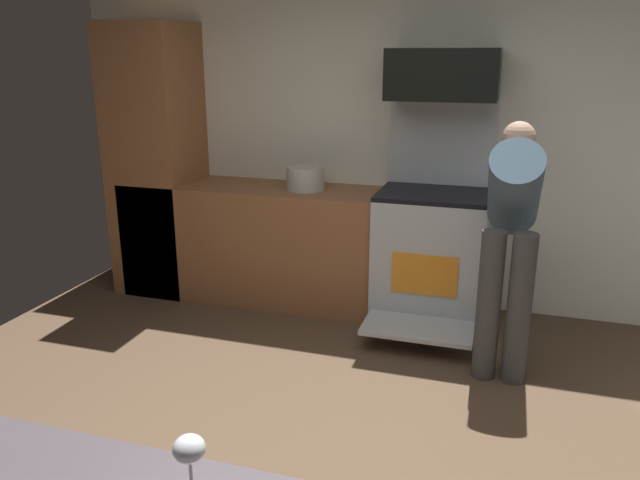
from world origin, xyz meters
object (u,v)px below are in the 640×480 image
at_px(oven_range, 431,251).
at_px(person_cook, 511,227).
at_px(microwave, 443,75).
at_px(stock_pot, 305,178).
at_px(wine_glass_far, 189,452).

bearing_deg(oven_range, person_cook, -48.87).
distance_m(microwave, stock_pot, 1.21).
bearing_deg(person_cook, microwave, 127.08).
distance_m(oven_range, wine_glass_far, 3.25).
xyz_separation_m(oven_range, wine_glass_far, (-0.13, -3.21, 0.51)).
bearing_deg(microwave, person_cook, -52.92).
distance_m(oven_range, stock_pot, 1.06).
xyz_separation_m(person_cook, wine_glass_far, (-0.65, -2.61, 0.13)).
relative_size(oven_range, stock_pot, 5.50).
relative_size(microwave, stock_pot, 2.61).
distance_m(oven_range, microwave, 1.22).
bearing_deg(wine_glass_far, microwave, 87.80).
relative_size(microwave, person_cook, 0.50).
xyz_separation_m(oven_range, stock_pot, (-0.95, 0.01, 0.47)).
bearing_deg(wine_glass_far, person_cook, 76.03).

